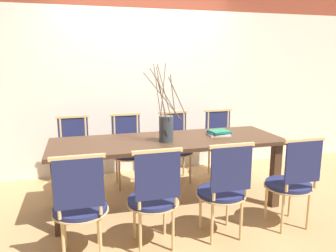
{
  "coord_description": "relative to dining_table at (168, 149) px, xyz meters",
  "views": [
    {
      "loc": [
        -0.93,
        -3.33,
        1.63
      ],
      "look_at": [
        0.0,
        0.0,
        0.92
      ],
      "focal_mm": 35.0,
      "sensor_mm": 36.0,
      "label": 1
    }
  ],
  "objects": [
    {
      "name": "chair_near_right",
      "position": [
        1.02,
        -0.78,
        -0.18
      ],
      "size": [
        0.46,
        0.46,
        0.93
      ],
      "color": "#1E234C",
      "rests_on": "ground_plane"
    },
    {
      "name": "chair_far_right",
      "position": [
        1.0,
        0.78,
        -0.18
      ],
      "size": [
        0.46,
        0.46,
        0.93
      ],
      "rotation": [
        0.0,
        0.0,
        3.14
      ],
      "color": "#1E234C",
      "rests_on": "ground_plane"
    },
    {
      "name": "wall_rear",
      "position": [
        0.0,
        1.33,
        0.93
      ],
      "size": [
        12.0,
        0.06,
        3.2
      ],
      "color": "beige",
      "rests_on": "ground_plane"
    },
    {
      "name": "vase_centerpiece",
      "position": [
        -0.04,
        -0.08,
        0.26
      ],
      "size": [
        0.47,
        0.35,
        0.82
      ],
      "color": "#33383D",
      "rests_on": "dining_table"
    },
    {
      "name": "chair_far_left",
      "position": [
        -0.33,
        0.78,
        -0.18
      ],
      "size": [
        0.46,
        0.46,
        0.93
      ],
      "rotation": [
        0.0,
        0.0,
        3.14
      ],
      "color": "#1E234C",
      "rests_on": "ground_plane"
    },
    {
      "name": "chair_near_leftend",
      "position": [
        -0.95,
        -0.78,
        -0.18
      ],
      "size": [
        0.46,
        0.46,
        0.93
      ],
      "color": "#1E234C",
      "rests_on": "ground_plane"
    },
    {
      "name": "chair_far_center",
      "position": [
        0.33,
        0.78,
        -0.18
      ],
      "size": [
        0.46,
        0.46,
        0.93
      ],
      "rotation": [
        0.0,
        0.0,
        3.14
      ],
      "color": "#1E234C",
      "rests_on": "ground_plane"
    },
    {
      "name": "dining_table",
      "position": [
        0.0,
        0.0,
        0.0
      ],
      "size": [
        2.51,
        0.85,
        0.77
      ],
      "color": "#422B1C",
      "rests_on": "ground_plane"
    },
    {
      "name": "chair_near_center",
      "position": [
        0.3,
        -0.78,
        -0.18
      ],
      "size": [
        0.46,
        0.46,
        0.93
      ],
      "color": "#1E234C",
      "rests_on": "ground_plane"
    },
    {
      "name": "chair_near_left",
      "position": [
        -0.34,
        -0.78,
        -0.18
      ],
      "size": [
        0.46,
        0.46,
        0.93
      ],
      "color": "#1E234C",
      "rests_on": "ground_plane"
    },
    {
      "name": "ground_plane",
      "position": [
        0.0,
        0.0,
        -0.67
      ],
      "size": [
        16.0,
        16.0,
        0.0
      ],
      "primitive_type": "plane",
      "color": "#A87F51"
    },
    {
      "name": "book_stack",
      "position": [
        0.62,
        0.04,
        0.13
      ],
      "size": [
        0.25,
        0.22,
        0.06
      ],
      "color": "beige",
      "rests_on": "dining_table"
    },
    {
      "name": "chair_far_leftend",
      "position": [
        -1.0,
        0.78,
        -0.18
      ],
      "size": [
        0.46,
        0.46,
        0.93
      ],
      "rotation": [
        0.0,
        0.0,
        3.14
      ],
      "color": "#1E234C",
      "rests_on": "ground_plane"
    }
  ]
}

